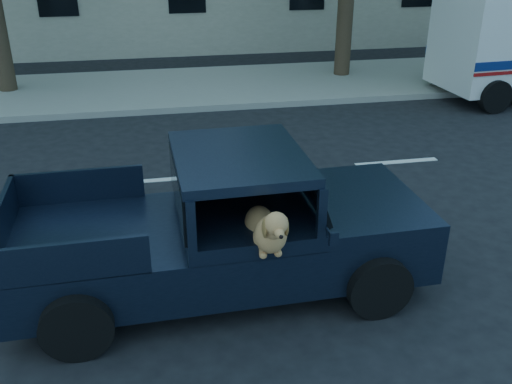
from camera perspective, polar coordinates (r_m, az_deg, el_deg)
ground at (r=7.09m, az=-5.38°, el=-9.70°), size 120.00×120.00×0.00m
far_sidewalk at (r=15.52m, az=-9.02°, el=10.16°), size 60.00×4.00×0.15m
lane_stripes at (r=10.35m, az=3.69°, el=2.22°), size 21.60×0.14×0.01m
pickup_truck at (r=6.82m, az=-4.15°, el=-5.33°), size 4.88×2.50×1.73m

